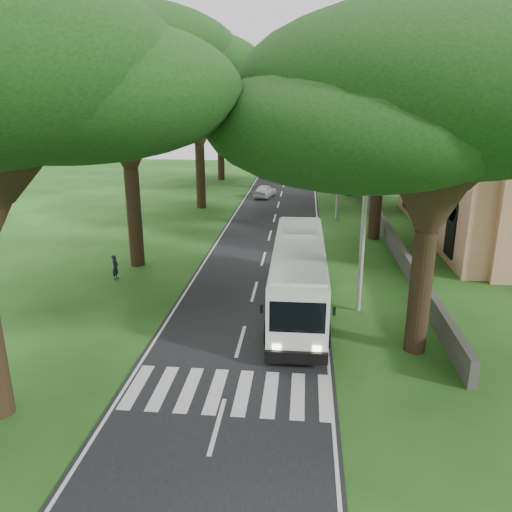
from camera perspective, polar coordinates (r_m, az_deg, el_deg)
name	(u,v)px	position (r m, az deg, el deg)	size (l,w,h in m)	color
ground	(234,364)	(20.68, -2.49, -12.28)	(140.00, 140.00, 0.00)	#204814
road	(274,221)	(44.04, 2.06, 4.04)	(8.00, 120.00, 0.04)	black
crosswalk	(227,392)	(18.99, -3.36, -15.26)	(8.00, 3.00, 0.01)	silver
property_wall	(380,219)	(43.33, 13.98, 4.10)	(0.35, 50.00, 1.20)	#383533
church	(509,174)	(42.48, 26.91, 8.40)	(14.00, 24.00, 11.60)	tan
pole_near	(363,231)	(24.69, 12.14, 2.84)	(1.60, 0.24, 8.00)	gray
pole_mid	(339,173)	(44.27, 9.43, 9.38)	(1.60, 0.24, 8.00)	gray
pole_far	(329,150)	(64.11, 8.36, 11.89)	(1.60, 0.24, 8.00)	gray
tree_l_mida	(122,57)	(31.68, -15.02, 21.10)	(13.53, 13.53, 15.61)	black
tree_l_midb	(197,77)	(48.85, -6.73, 19.69)	(14.36, 14.36, 15.41)	black
tree_l_far	(220,90)	(66.70, -4.18, 18.36)	(15.83, 15.83, 14.74)	black
tree_r_near	(441,92)	(20.34, 20.42, 17.17)	(15.25, 15.25, 13.83)	black
tree_r_mida	(384,95)	(38.13, 14.40, 17.40)	(12.64, 12.64, 13.38)	black
tree_r_midb	(355,84)	(55.98, 11.23, 18.72)	(15.06, 15.06, 15.05)	black
tree_r_far	(351,80)	(74.02, 10.79, 19.11)	(15.03, 15.03, 16.01)	black
coach_bus	(299,274)	(25.10, 4.88, -2.05)	(2.90, 11.93, 3.51)	white
distant_car_a	(265,191)	(54.65, 1.03, 7.46)	(1.65, 4.10, 1.40)	silver
distant_car_b	(279,175)	(67.08, 2.68, 9.26)	(1.34, 3.83, 1.26)	navy
pedestrian	(115,267)	(30.66, -15.78, -1.26)	(0.55, 0.36, 1.50)	black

